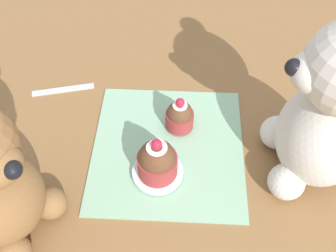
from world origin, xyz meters
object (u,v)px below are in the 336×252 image
object	(u,v)px
saucer_plate	(158,172)
cupcake_near_tan_bear	(157,161)
teaspoon	(63,89)
cupcake_near_cream_bear	(180,116)
teddy_bear_cream	(329,112)

from	to	relation	value
saucer_plate	cupcake_near_tan_bear	world-z (taller)	cupcake_near_tan_bear
saucer_plate	teaspoon	bearing A→B (deg)	-133.15
cupcake_near_tan_bear	saucer_plate	bearing A→B (deg)	0.00
cupcake_near_cream_bear	cupcake_near_tan_bear	size ratio (longest dim) A/B	0.83
cupcake_near_cream_bear	saucer_plate	distance (m)	0.10
saucer_plate	cupcake_near_tan_bear	xyz separation A→B (m)	(0.00, 0.00, 0.03)
teddy_bear_cream	cupcake_near_tan_bear	distance (m)	0.24
cupcake_near_cream_bear	saucer_plate	bearing A→B (deg)	-17.39
saucer_plate	cupcake_near_tan_bear	distance (m)	0.03
cupcake_near_cream_bear	teaspoon	world-z (taller)	cupcake_near_cream_bear
teddy_bear_cream	teaspoon	world-z (taller)	teddy_bear_cream
teddy_bear_cream	cupcake_near_cream_bear	xyz separation A→B (m)	(-0.07, -0.19, -0.10)
teaspoon	cupcake_near_cream_bear	bearing A→B (deg)	-33.70
teddy_bear_cream	cupcake_near_tan_bear	xyz separation A→B (m)	(0.03, -0.22, -0.09)
cupcake_near_cream_bear	cupcake_near_tan_bear	xyz separation A→B (m)	(0.09, -0.03, 0.01)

